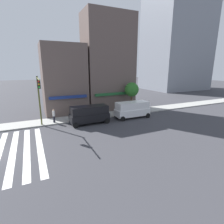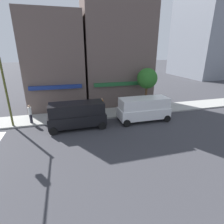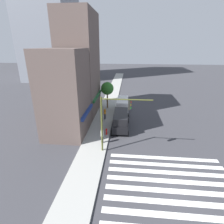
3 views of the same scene
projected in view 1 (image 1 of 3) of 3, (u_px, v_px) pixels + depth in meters
The scene contains 10 objects.
sidewalk_left at pixel (2, 127), 21.17m from camera, with size 120.00×3.00×0.15m.
storefront_row at pixel (94, 69), 28.49m from camera, with size 14.70×5.30×15.58m.
tower_distant at pixel (179, 14), 54.54m from camera, with size 18.57×14.93×46.74m.
traffic_signal at pixel (39, 94), 19.97m from camera, with size 0.32×5.06×6.17m.
van_black at pixel (89, 114), 22.62m from camera, with size 5.02×2.22×2.34m.
van_white at pixel (132, 109), 25.29m from camera, with size 5.01×2.22×2.34m.
pedestrian_orange_vest at pixel (102, 109), 26.08m from camera, with size 0.32×0.32×1.77m.
pedestrian_white_shirt at pixel (54, 116), 22.64m from camera, with size 0.32×0.32×1.77m.
fire_hydrant at pixel (70, 118), 23.38m from camera, with size 0.24×0.24×0.84m.
street_tree at pixel (132, 90), 27.79m from camera, with size 2.25×2.25×4.71m.
Camera 1 is at (3.55, -16.32, 7.14)m, focal length 28.00 mm.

